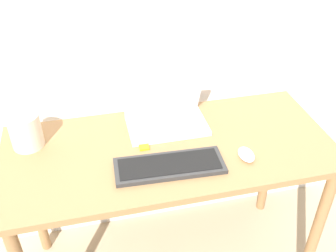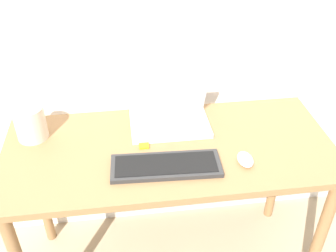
{
  "view_description": "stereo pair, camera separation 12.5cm",
  "coord_description": "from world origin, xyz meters",
  "px_view_note": "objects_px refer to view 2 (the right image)",
  "views": [
    {
      "loc": [
        -0.3,
        -0.94,
        1.79
      ],
      "look_at": [
        -0.0,
        0.31,
        0.88
      ],
      "focal_mm": 42.0,
      "sensor_mm": 36.0,
      "label": 1
    },
    {
      "loc": [
        -0.18,
        -0.96,
        1.79
      ],
      "look_at": [
        -0.0,
        0.31,
        0.88
      ],
      "focal_mm": 42.0,
      "sensor_mm": 36.0,
      "label": 2
    }
  ],
  "objects_px": {
    "vase": "(29,117)",
    "keyboard": "(166,166)",
    "mouse": "(245,159)",
    "laptop": "(169,114)",
    "mp3_player": "(144,144)"
  },
  "relations": [
    {
      "from": "laptop",
      "to": "keyboard",
      "type": "relative_size",
      "value": 0.8
    },
    {
      "from": "vase",
      "to": "keyboard",
      "type": "bearing_deg",
      "value": -26.91
    },
    {
      "from": "vase",
      "to": "laptop",
      "type": "bearing_deg",
      "value": 2.09
    },
    {
      "from": "mouse",
      "to": "mp3_player",
      "type": "bearing_deg",
      "value": 156.9
    },
    {
      "from": "laptop",
      "to": "vase",
      "type": "height_order",
      "value": "laptop"
    },
    {
      "from": "mouse",
      "to": "vase",
      "type": "relative_size",
      "value": 0.45
    },
    {
      "from": "laptop",
      "to": "vase",
      "type": "relative_size",
      "value": 1.62
    },
    {
      "from": "mouse",
      "to": "laptop",
      "type": "bearing_deg",
      "value": 130.52
    },
    {
      "from": "mp3_player",
      "to": "laptop",
      "type": "bearing_deg",
      "value": 47.93
    },
    {
      "from": "vase",
      "to": "mp3_player",
      "type": "distance_m",
      "value": 0.49
    },
    {
      "from": "laptop",
      "to": "mp3_player",
      "type": "distance_m",
      "value": 0.19
    },
    {
      "from": "keyboard",
      "to": "vase",
      "type": "distance_m",
      "value": 0.61
    },
    {
      "from": "mouse",
      "to": "vase",
      "type": "bearing_deg",
      "value": 161.58
    },
    {
      "from": "keyboard",
      "to": "mouse",
      "type": "distance_m",
      "value": 0.31
    },
    {
      "from": "mp3_player",
      "to": "vase",
      "type": "bearing_deg",
      "value": 165.68
    }
  ]
}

